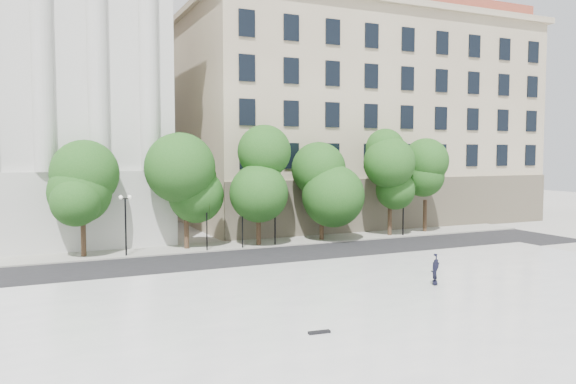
% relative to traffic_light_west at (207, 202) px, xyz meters
% --- Properties ---
extents(ground, '(160.00, 160.00, 0.00)m').
position_rel_traffic_light_west_xyz_m(ground, '(0.57, -22.30, -3.73)').
color(ground, '#B3B0A9').
rests_on(ground, ground).
extents(plaza, '(44.00, 22.00, 0.45)m').
position_rel_traffic_light_west_xyz_m(plaza, '(0.57, -19.30, -3.51)').
color(plaza, white).
rests_on(plaza, ground).
extents(street, '(60.00, 8.00, 0.02)m').
position_rel_traffic_light_west_xyz_m(street, '(0.57, -4.30, -3.72)').
color(street, black).
rests_on(street, ground).
extents(far_sidewalk, '(60.00, 4.00, 0.12)m').
position_rel_traffic_light_west_xyz_m(far_sidewalk, '(0.57, 1.70, -3.67)').
color(far_sidewalk, '#A19F95').
rests_on(far_sidewalk, ground).
extents(building_east, '(36.00, 26.15, 23.00)m').
position_rel_traffic_light_west_xyz_m(building_east, '(20.57, 16.61, 7.41)').
color(building_east, beige).
rests_on(building_east, ground).
extents(traffic_light_west, '(0.98, 1.84, 4.23)m').
position_rel_traffic_light_west_xyz_m(traffic_light_west, '(0.00, 0.00, 0.00)').
color(traffic_light_west, black).
rests_on(traffic_light_west, ground).
extents(traffic_light_east, '(0.74, 1.82, 4.22)m').
position_rel_traffic_light_west_xyz_m(traffic_light_east, '(2.80, 0.00, -0.01)').
color(traffic_light_east, black).
rests_on(traffic_light_east, ground).
extents(person_lying, '(1.57, 1.60, 0.45)m').
position_rel_traffic_light_west_xyz_m(person_lying, '(7.33, -16.98, -3.06)').
color(person_lying, black).
rests_on(person_lying, plaza).
extents(skateboard, '(0.89, 0.31, 0.09)m').
position_rel_traffic_light_west_xyz_m(skateboard, '(-1.78, -21.42, -3.24)').
color(skateboard, black).
rests_on(skateboard, plaza).
extents(street_trees, '(33.58, 4.78, 7.71)m').
position_rel_traffic_light_west_xyz_m(street_trees, '(5.72, 1.16, 1.34)').
color(street_trees, '#382619').
rests_on(street_trees, ground).
extents(lamp_posts, '(35.64, 0.28, 4.45)m').
position_rel_traffic_light_west_xyz_m(lamp_posts, '(0.35, 0.30, -0.75)').
color(lamp_posts, black).
rests_on(lamp_posts, ground).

